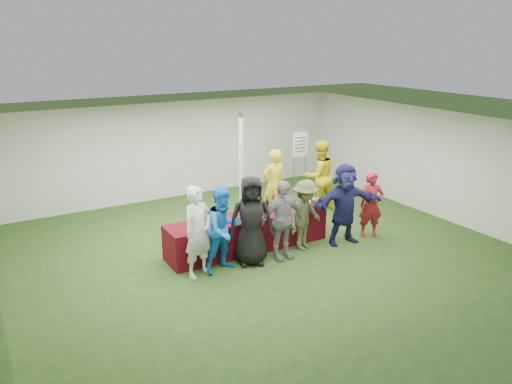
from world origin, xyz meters
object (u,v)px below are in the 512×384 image
customer_5 (344,204)px  customer_3 (282,220)px  serving_table (248,232)px  customer_2 (251,221)px  wine_list_sign (300,149)px  customer_1 (224,229)px  staff_pourer (274,185)px  customer_0 (198,232)px  staff_back (319,176)px  dump_bucket (316,203)px  customer_4 (305,215)px  customer_6 (371,205)px

customer_5 → customer_3: bearing=-172.4°
customer_3 → serving_table: bearing=114.3°
customer_2 → wine_list_sign: bearing=64.2°
wine_list_sign → customer_3: size_ratio=1.08×
serving_table → customer_1: 1.23m
customer_2 → customer_5: bearing=17.5°
staff_pourer → customer_2: customer_2 is taller
customer_0 → staff_back: bearing=7.3°
customer_1 → customer_2: size_ratio=0.93×
dump_bucket → customer_1: 2.57m
dump_bucket → wine_list_sign: size_ratio=0.13×
customer_0 → customer_3: bearing=-21.8°
wine_list_sign → customer_2: size_ratio=0.99×
serving_table → customer_5: customer_5 is taller
serving_table → dump_bucket: size_ratio=14.99×
staff_pourer → dump_bucket: bearing=94.3°
staff_back → customer_3: 3.25m
customer_2 → customer_5: customer_2 is taller
serving_table → customer_1: bearing=-143.3°
staff_back → customer_0: staff_back is taller
customer_4 → wine_list_sign: bearing=37.1°
staff_pourer → customer_3: staff_pourer is taller
customer_1 → customer_6: bearing=-12.1°
customer_1 → customer_2: bearing=-9.6°
staff_pourer → customer_4: staff_pourer is taller
staff_pourer → staff_back: size_ratio=0.98×
serving_table → staff_back: size_ratio=1.93×
dump_bucket → customer_6: bearing=-26.4°
customer_4 → staff_pourer: bearing=59.3°
serving_table → customer_4: customer_4 is taller
serving_table → customer_6: bearing=-15.9°
wine_list_sign → customer_4: bearing=-123.3°
dump_bucket → customer_6: 1.28m
dump_bucket → staff_back: (1.23, 1.51, 0.09)m
wine_list_sign → customer_5: size_ratio=0.99×
staff_pourer → customer_5: 2.07m
customer_0 → customer_1: bearing=-21.8°
staff_pourer → staff_back: staff_back is taller
customer_0 → customer_2: size_ratio=0.98×
staff_pourer → customer_4: (-0.36, -1.83, -0.14)m
customer_6 → wine_list_sign: bearing=106.3°
serving_table → staff_back: 3.18m
serving_table → staff_pourer: 1.93m
customer_5 → customer_6: size_ratio=1.20×
serving_table → staff_pourer: size_ratio=1.98×
dump_bucket → customer_3: (-1.27, -0.56, -0.00)m
customer_2 → customer_3: (0.65, -0.11, -0.08)m
customer_3 → customer_4: customer_3 is taller
wine_list_sign → customer_6: wine_list_sign is taller
customer_1 → customer_3: size_ratio=1.02×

